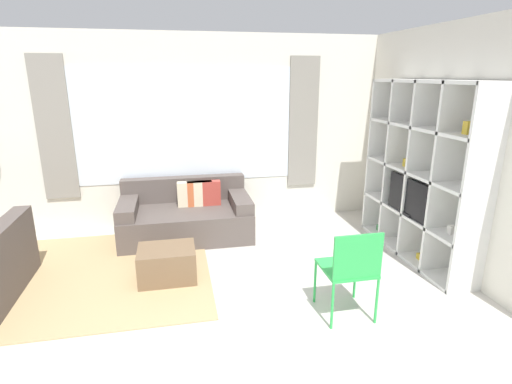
% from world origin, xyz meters
% --- Properties ---
extents(ground_plane, '(16.00, 16.00, 0.00)m').
position_xyz_m(ground_plane, '(0.00, 0.00, 0.00)').
color(ground_plane, beige).
extents(wall_back, '(6.84, 0.11, 2.70)m').
position_xyz_m(wall_back, '(0.00, 3.25, 1.36)').
color(wall_back, silver).
rests_on(wall_back, ground_plane).
extents(wall_right, '(0.07, 4.42, 2.70)m').
position_xyz_m(wall_right, '(2.86, 1.61, 1.35)').
color(wall_right, silver).
rests_on(wall_right, ground_plane).
extents(area_rug, '(2.20, 2.29, 0.01)m').
position_xyz_m(area_rug, '(-0.97, 1.77, 0.01)').
color(area_rug, tan).
rests_on(area_rug, ground_plane).
extents(shelving_unit, '(0.39, 1.92, 2.09)m').
position_xyz_m(shelving_unit, '(2.66, 1.55, 1.03)').
color(shelving_unit, silver).
rests_on(shelving_unit, ground_plane).
extents(couch_main, '(1.72, 0.98, 0.75)m').
position_xyz_m(couch_main, '(-0.07, 2.72, 0.28)').
color(couch_main, '#564C47').
rests_on(couch_main, ground_plane).
extents(ottoman, '(0.60, 0.48, 0.36)m').
position_xyz_m(ottoman, '(-0.33, 1.50, 0.18)').
color(ottoman, brown).
rests_on(ottoman, ground_plane).
extents(folding_chair, '(0.44, 0.46, 0.86)m').
position_xyz_m(folding_chair, '(1.28, 0.44, 0.52)').
color(folding_chair, green).
rests_on(folding_chair, ground_plane).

